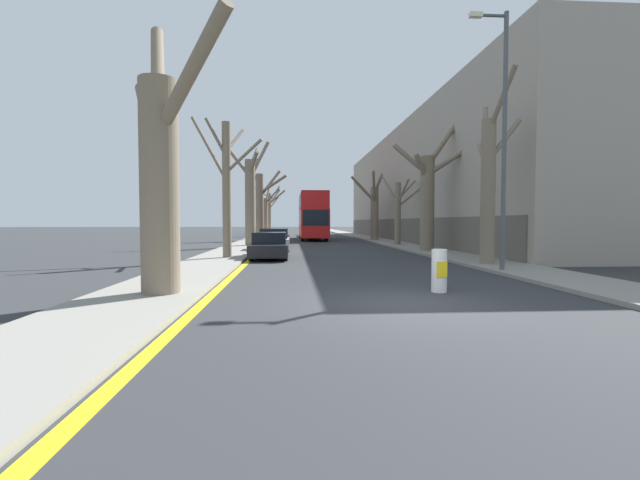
% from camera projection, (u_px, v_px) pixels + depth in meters
% --- Properties ---
extents(ground_plane, '(300.00, 300.00, 0.00)m').
position_uv_depth(ground_plane, '(403.00, 304.00, 9.45)').
color(ground_plane, '#2B2D30').
extents(sidewalk_left, '(2.62, 120.00, 0.12)m').
position_uv_depth(sidewalk_left, '(266.00, 235.00, 58.89)').
color(sidewalk_left, gray).
rests_on(sidewalk_left, ground).
extents(sidewalk_right, '(2.62, 120.00, 0.12)m').
position_uv_depth(sidewalk_right, '(351.00, 235.00, 59.69)').
color(sidewalk_right, gray).
rests_on(sidewalk_right, ground).
extents(building_facade_right, '(10.08, 49.40, 10.51)m').
position_uv_depth(building_facade_right, '(441.00, 187.00, 41.86)').
color(building_facade_right, '#9E9384').
rests_on(building_facade_right, ground).
extents(kerb_line_stripe, '(0.24, 120.00, 0.01)m').
position_uv_depth(kerb_line_stripe, '(277.00, 235.00, 58.99)').
color(kerb_line_stripe, yellow).
rests_on(kerb_line_stripe, ground).
extents(street_tree_left_0, '(3.51, 4.84, 6.97)m').
position_uv_depth(street_tree_left_0, '(160.00, 171.00, 10.16)').
color(street_tree_left_0, '#7A6B56').
rests_on(street_tree_left_0, ground).
extents(street_tree_left_1, '(3.66, 2.11, 7.01)m').
position_uv_depth(street_tree_left_1, '(226.00, 184.00, 20.39)').
color(street_tree_left_1, '#7A6B56').
rests_on(street_tree_left_1, ground).
extents(street_tree_left_2, '(3.14, 4.04, 7.85)m').
position_uv_depth(street_tree_left_2, '(251.00, 195.00, 31.17)').
color(street_tree_left_2, '#7A6B56').
rests_on(street_tree_left_2, ground).
extents(street_tree_left_3, '(4.24, 2.21, 7.75)m').
position_uv_depth(street_tree_left_3, '(261.00, 203.00, 41.75)').
color(street_tree_left_3, '#7A6B56').
rests_on(street_tree_left_3, ground).
extents(street_tree_left_4, '(2.82, 2.41, 6.91)m').
position_uv_depth(street_tree_left_4, '(266.00, 213.00, 52.84)').
color(street_tree_left_4, '#7A6B56').
rests_on(street_tree_left_4, ground).
extents(street_tree_left_5, '(4.05, 1.55, 7.26)m').
position_uv_depth(street_tree_left_5, '(270.00, 211.00, 63.69)').
color(street_tree_left_5, '#7A6B56').
rests_on(street_tree_left_5, ground).
extents(street_tree_right_0, '(1.58, 3.41, 7.60)m').
position_uv_depth(street_tree_right_0, '(489.00, 183.00, 17.28)').
color(street_tree_right_0, '#7A6B56').
rests_on(street_tree_right_0, ground).
extents(street_tree_right_1, '(4.14, 2.90, 7.89)m').
position_uv_depth(street_tree_right_1, '(428.00, 195.00, 25.45)').
color(street_tree_right_1, '#7A6B56').
rests_on(street_tree_right_1, ground).
extents(street_tree_right_2, '(2.85, 2.64, 5.45)m').
position_uv_depth(street_tree_right_2, '(398.00, 210.00, 32.30)').
color(street_tree_right_2, '#7A6B56').
rests_on(street_tree_right_2, ground).
extents(street_tree_right_3, '(3.04, 3.46, 6.51)m').
position_uv_depth(street_tree_right_3, '(374.00, 209.00, 40.67)').
color(street_tree_right_3, '#7A6B56').
rests_on(street_tree_right_3, ground).
extents(double_decker_bus, '(2.62, 11.55, 4.66)m').
position_uv_depth(double_decker_bus, '(312.00, 214.00, 43.80)').
color(double_decker_bus, red).
rests_on(double_decker_bus, ground).
extents(parked_car_0, '(1.82, 4.05, 1.30)m').
position_uv_depth(parked_car_0, '(270.00, 246.00, 21.12)').
color(parked_car_0, black).
rests_on(parked_car_0, ground).
extents(parked_car_1, '(1.88, 4.15, 1.40)m').
position_uv_depth(parked_car_1, '(274.00, 240.00, 26.72)').
color(parked_car_1, '#9EA3AD').
rests_on(parked_car_1, ground).
extents(parked_car_2, '(1.86, 3.99, 1.36)m').
position_uv_depth(parked_car_2, '(277.00, 237.00, 32.39)').
color(parked_car_2, black).
rests_on(parked_car_2, ground).
extents(lamp_post, '(1.40, 0.20, 9.10)m').
position_uv_depth(lamp_post, '(502.00, 130.00, 14.96)').
color(lamp_post, '#4C4F54').
rests_on(lamp_post, ground).
extents(traffic_bollard, '(0.39, 0.40, 1.11)m').
position_uv_depth(traffic_bollard, '(439.00, 271.00, 11.04)').
color(traffic_bollard, white).
rests_on(traffic_bollard, ground).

